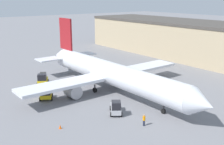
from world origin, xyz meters
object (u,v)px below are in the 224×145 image
(pushback_tug, at_px, (46,94))
(safety_cone_near, at_px, (60,127))
(airplane, at_px, (109,73))
(baggage_tug, at_px, (116,108))
(ground_crew_worker, at_px, (144,120))
(belt_loader_truck, at_px, (42,79))

(pushback_tug, relative_size, safety_cone_near, 5.63)
(airplane, relative_size, safety_cone_near, 74.92)
(baggage_tug, relative_size, pushback_tug, 1.15)
(ground_crew_worker, bearing_deg, airplane, 135.26)
(belt_loader_truck, bearing_deg, airplane, 67.24)
(baggage_tug, distance_m, safety_cone_near, 8.65)
(ground_crew_worker, relative_size, pushback_tug, 0.52)
(airplane, xyz_separation_m, belt_loader_truck, (-10.43, -8.08, -2.27))
(airplane, height_order, belt_loader_truck, airplane)
(baggage_tug, height_order, belt_loader_truck, belt_loader_truck)
(pushback_tug, bearing_deg, baggage_tug, 53.98)
(airplane, relative_size, ground_crew_worker, 25.67)
(ground_crew_worker, xyz_separation_m, belt_loader_truck, (-24.75, -3.22, 0.22))
(safety_cone_near, bearing_deg, baggage_tug, 85.18)
(pushback_tug, bearing_deg, ground_crew_worker, 48.72)
(airplane, height_order, safety_cone_near, airplane)
(baggage_tug, bearing_deg, airplane, -175.48)
(ground_crew_worker, distance_m, safety_cone_near, 10.96)
(baggage_tug, height_order, pushback_tug, baggage_tug)
(belt_loader_truck, distance_m, safety_cone_near, 19.76)
(pushback_tug, height_order, safety_cone_near, pushback_tug)
(airplane, distance_m, belt_loader_truck, 13.39)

